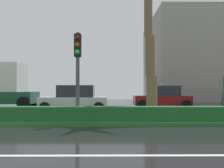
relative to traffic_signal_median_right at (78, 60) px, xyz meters
The scene contains 4 objects.
traffic_signal_median_right is the anchor object (origin of this frame).
car_in_traffic_second 5.78m from the traffic_signal_median_right, 99.83° to the left, with size 4.30×2.02×1.72m.
car_in_traffic_third 10.13m from the traffic_signal_median_right, 56.94° to the left, with size 4.30×2.02×1.72m.
building_far_right 27.42m from the traffic_signal_median_right, 56.60° to the left, with size 16.00×14.54×11.03m.
Camera 1 is at (5.89, -3.31, 1.50)m, focal length 37.75 mm.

